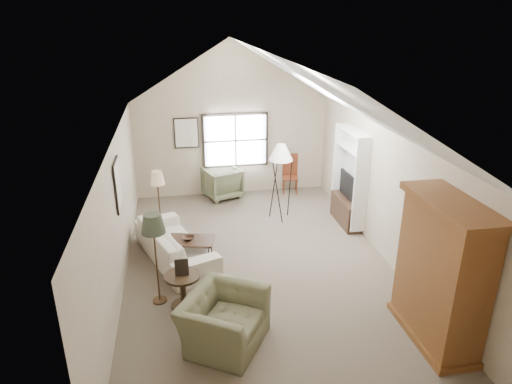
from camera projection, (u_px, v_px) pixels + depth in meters
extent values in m
cube|color=brown|center=(260.00, 267.00, 8.72)|extent=(5.00, 8.00, 0.01)
cube|color=tan|center=(232.00, 148.00, 11.92)|extent=(5.00, 0.01, 2.50)
cube|color=tan|center=(333.00, 363.00, 4.60)|extent=(5.00, 0.01, 2.50)
cube|color=tan|center=(117.00, 218.00, 7.85)|extent=(0.01, 8.00, 2.50)
cube|color=tan|center=(389.00, 198.00, 8.67)|extent=(0.01, 8.00, 2.50)
cube|color=black|center=(235.00, 140.00, 11.83)|extent=(1.72, 0.08, 1.42)
cube|color=black|center=(118.00, 185.00, 7.94)|extent=(0.68, 0.04, 0.88)
cube|color=black|center=(186.00, 133.00, 11.54)|extent=(0.62, 0.04, 0.78)
cube|color=brown|center=(442.00, 273.00, 6.48)|extent=(0.60, 1.50, 2.20)
cube|color=white|center=(350.00, 176.00, 10.15)|extent=(0.32, 1.30, 2.10)
cube|color=#382316|center=(346.00, 211.00, 10.46)|extent=(0.34, 1.18, 0.60)
cube|color=black|center=(348.00, 186.00, 10.23)|extent=(0.05, 0.90, 0.55)
imported|color=beige|center=(175.00, 243.00, 8.91)|extent=(1.69, 2.52, 0.69)
imported|color=#606043|center=(224.00, 320.00, 6.61)|extent=(1.51, 1.56, 0.78)
imported|color=#6C714F|center=(222.00, 183.00, 11.91)|extent=(1.10, 1.12, 0.80)
cube|color=#342015|center=(189.00, 251.00, 8.84)|extent=(1.05, 0.73, 0.49)
imported|color=#332015|center=(189.00, 238.00, 8.74)|extent=(0.28, 0.28, 0.06)
cylinder|color=#312314|center=(183.00, 290.00, 7.48)|extent=(0.76, 0.76, 0.59)
cube|color=maroon|center=(290.00, 174.00, 12.17)|extent=(0.48, 0.48, 1.04)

